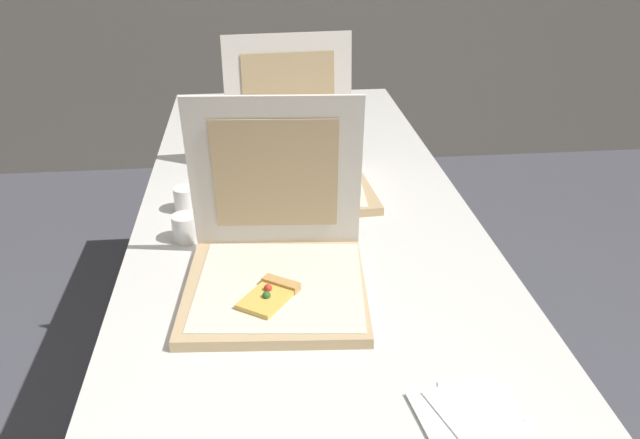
# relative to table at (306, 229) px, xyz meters

# --- Properties ---
(table) EXTENTS (0.84, 2.21, 0.76)m
(table) POSITION_rel_table_xyz_m (0.00, 0.00, 0.00)
(table) COLOR silver
(table) RESTS_ON ground
(pizza_box_front) EXTENTS (0.39, 0.39, 0.38)m
(pizza_box_front) POSITION_rel_table_xyz_m (-0.09, -0.34, 0.10)
(pizza_box_front) COLOR tan
(pizza_box_front) RESTS_ON table
(pizza_box_middle) EXTENTS (0.39, 0.42, 0.38)m
(pizza_box_middle) POSITION_rel_table_xyz_m (-0.01, 0.17, 0.11)
(pizza_box_middle) COLOR tan
(pizza_box_middle) RESTS_ON table
(cup_white_far) EXTENTS (0.06, 0.06, 0.06)m
(cup_white_far) POSITION_rel_table_xyz_m (-0.17, 0.37, 0.08)
(cup_white_far) COLOR white
(cup_white_far) RESTS_ON table
(cup_white_near_center) EXTENTS (0.06, 0.06, 0.06)m
(cup_white_near_center) POSITION_rel_table_xyz_m (-0.29, -0.12, 0.08)
(cup_white_near_center) COLOR white
(cup_white_near_center) RESTS_ON table
(cup_white_mid) EXTENTS (0.06, 0.06, 0.06)m
(cup_white_mid) POSITION_rel_table_xyz_m (-0.30, 0.04, 0.08)
(cup_white_mid) COLOR white
(cup_white_mid) RESTS_ON table
(napkin_pile) EXTENTS (0.17, 0.18, 0.01)m
(napkin_pile) POSITION_rel_table_xyz_m (0.20, -0.74, 0.05)
(napkin_pile) COLOR white
(napkin_pile) RESTS_ON table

